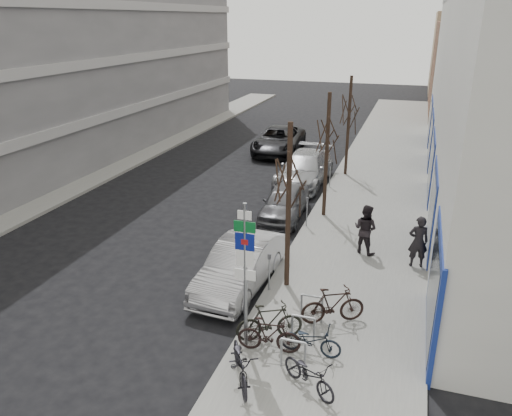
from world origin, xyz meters
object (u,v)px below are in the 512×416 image
Objects in this scene: meter_mid at (307,209)px; meter_back at (330,172)px; bike_far_inner at (333,305)px; highway_sign_pole at (245,269)px; bike_rack at (303,326)px; parked_car_back at (304,169)px; tree_far at (350,103)px; bike_near_left at (241,360)px; bike_mid_curb at (311,337)px; bike_far_curb at (309,372)px; meter_front at (269,268)px; bike_mid_inner at (269,321)px; parked_car_mid at (284,202)px; pedestrian_far at (365,229)px; pedestrian_near at (418,242)px; parked_car_front at (240,266)px; lane_car at (279,140)px; tree_mid at (328,126)px; bike_near_right at (269,335)px; tree_near at (289,168)px.

meter_mid is 1.00× the size of meter_back.
highway_sign_pole is at bearing 105.40° from bike_far_inner.
bike_rack is 14.29m from parked_car_back.
tree_far reaches higher than parked_car_back.
tree_far is 2.87× the size of bike_near_left.
bike_far_curb is (0.25, -1.31, 0.01)m from bike_mid_curb.
meter_front reaches higher than bike_mid_curb.
bike_rack is (1.40, 0.61, -1.80)m from highway_sign_pole.
bike_rack is at bearing -85.68° from tree_far.
bike_mid_inner is 0.44× the size of parked_car_mid.
bike_far_curb is 7.85m from pedestrian_far.
parked_car_mid is 2.23× the size of pedestrian_far.
highway_sign_pole is 8.65m from meter_mid.
bike_rack is 0.54× the size of parked_car_mid.
tree_far is 2.94× the size of pedestrian_near.
pedestrian_near is at bearing 35.44° from meter_front.
parked_car_back is at bearing 95.59° from parked_car_front.
highway_sign_pole is 2.19× the size of bike_near_left.
tree_far reaches higher than lane_car.
bike_rack is 10.08m from tree_mid.
bike_far_inner is 0.40× the size of parked_car_front.
meter_mid is 9.87m from bike_far_curb.
pedestrian_far is (2.57, -1.79, 0.18)m from meter_mid.
bike_near_right is 9.77m from parked_car_mid.
bike_near_right is at bearing 116.83° from bike_far_inner.
meter_back is at bearing 41.79° from bike_far_curb.
meter_front is at bearing -93.68° from tree_mid.
parked_car_mid reaches higher than bike_far_inner.
highway_sign_pole is 14.10m from meter_back.
pedestrian_far is (0.38, 7.83, 0.45)m from bike_far_curb.
tree_near and tree_mid have the same top height.
tree_far is at bearing 90.00° from tree_near.
bike_near_right is at bearing -78.09° from lane_car.
pedestrian_near is 1.94m from pedestrian_far.
bike_rack is 20.83m from lane_car.
bike_mid_inner is at bearing -52.61° from parked_car_front.
parked_car_mid reaches higher than bike_mid_curb.
bike_mid_inner is at bearing 43.39° from highway_sign_pole.
parked_car_mid is at bearing 5.27° from bike_near_right.
tree_mid is 5.92m from parked_car_back.
parked_car_back is (-3.11, 13.95, 0.17)m from bike_rack.
highway_sign_pole reaches higher than parked_car_front.
tree_near is 10.98m from meter_back.
bike_mid_curb is (1.69, 0.21, -1.82)m from highway_sign_pole.
tree_far reaches higher than pedestrian_near.
pedestrian_far is at bearing -4.45° from bike_mid_curb.
lane_car is at bearing 118.50° from parked_car_back.
lane_car is (-4.51, 11.99, -0.09)m from meter_mid.
bike_near_left is (0.12, -11.33, -3.37)m from tree_mid.
tree_mid is at bearing 88.86° from highway_sign_pole.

